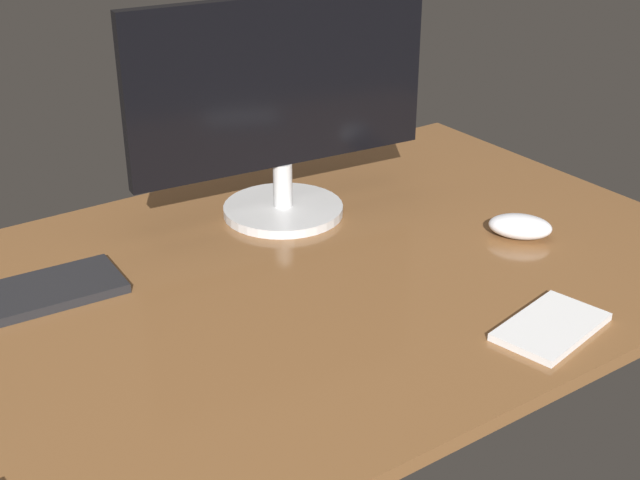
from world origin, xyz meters
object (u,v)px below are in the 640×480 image
keyboard (0,303)px  notepad (551,327)px  monitor (281,106)px  computer_mouse (520,226)px

keyboard → notepad: bearing=-36.1°
monitor → notepad: (9.10, -52.70, -18.83)cm
monitor → notepad: monitor is taller
keyboard → computer_mouse: bearing=-15.3°
monitor → computer_mouse: size_ratio=5.15×
monitor → notepad: bearing=-74.3°
monitor → keyboard: 53.56cm
monitor → computer_mouse: (26.82, -30.01, -17.44)cm
computer_mouse → notepad: (-17.72, -22.69, -1.39)cm
monitor → computer_mouse: bearing=-42.4°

